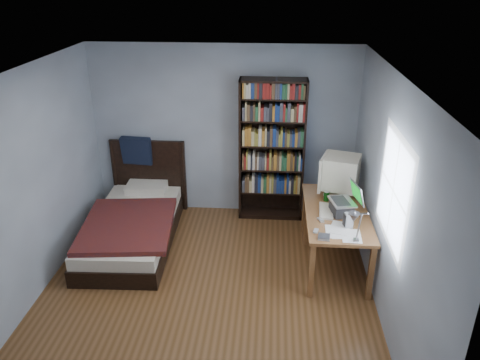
% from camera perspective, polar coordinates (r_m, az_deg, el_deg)
% --- Properties ---
extents(room, '(4.20, 4.24, 2.50)m').
position_cam_1_polar(room, '(4.87, -4.22, -1.96)').
color(room, '#563619').
rests_on(room, ground).
extents(desk, '(0.75, 1.53, 0.73)m').
position_cam_1_polar(desk, '(6.31, 11.01, -4.45)').
color(desk, brown).
rests_on(desk, floor).
extents(crt_monitor, '(0.57, 0.53, 0.53)m').
position_cam_1_polar(crt_monitor, '(6.10, 11.97, 0.88)').
color(crt_monitor, beige).
rests_on(crt_monitor, desk).
extents(laptop, '(0.40, 0.39, 0.41)m').
position_cam_1_polar(laptop, '(5.68, 12.48, -3.04)').
color(laptop, '#2D2D30').
rests_on(laptop, desk).
extents(desk_lamp, '(0.22, 0.48, 0.57)m').
position_cam_1_polar(desk_lamp, '(4.68, 13.80, -4.71)').
color(desk_lamp, '#99999E').
rests_on(desk_lamp, desk).
extents(keyboard, '(0.19, 0.42, 0.04)m').
position_cam_1_polar(keyboard, '(5.73, 10.45, -3.75)').
color(keyboard, beige).
rests_on(keyboard, desk).
extents(speaker, '(0.10, 0.10, 0.18)m').
position_cam_1_polar(speaker, '(5.43, 13.09, -4.81)').
color(speaker, '#959598').
rests_on(speaker, desk).
extents(soda_can, '(0.07, 0.07, 0.12)m').
position_cam_1_polar(soda_can, '(5.99, 10.49, -1.96)').
color(soda_can, '#093C08').
rests_on(soda_can, desk).
extents(mouse, '(0.06, 0.10, 0.03)m').
position_cam_1_polar(mouse, '(6.05, 11.10, -2.19)').
color(mouse, silver).
rests_on(mouse, desk).
extents(phone_silver, '(0.08, 0.11, 0.02)m').
position_cam_1_polar(phone_silver, '(5.53, 9.80, -4.82)').
color(phone_silver, silver).
rests_on(phone_silver, desk).
extents(phone_grey, '(0.07, 0.10, 0.02)m').
position_cam_1_polar(phone_grey, '(5.30, 9.23, -6.14)').
color(phone_grey, '#959598').
rests_on(phone_grey, desk).
extents(external_drive, '(0.14, 0.14, 0.03)m').
position_cam_1_polar(external_drive, '(5.20, 10.19, -6.86)').
color(external_drive, '#959598').
rests_on(external_drive, desk).
extents(bookshelf, '(0.93, 0.30, 2.06)m').
position_cam_1_polar(bookshelf, '(6.69, 3.89, 3.56)').
color(bookshelf, black).
rests_on(bookshelf, floor).
extents(bed, '(1.26, 2.16, 1.16)m').
position_cam_1_polar(bed, '(6.55, -12.79, -5.05)').
color(bed, black).
rests_on(bed, floor).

